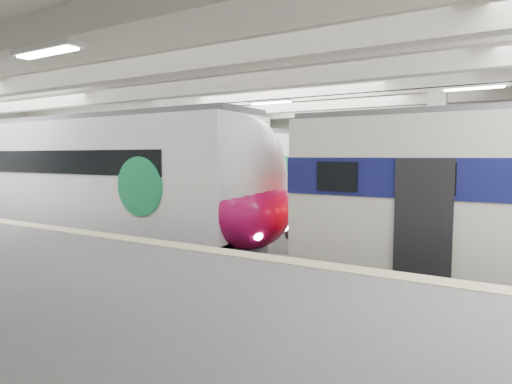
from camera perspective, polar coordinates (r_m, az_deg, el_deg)
The scene contains 3 objects.
station_hall at distance 11.19m, azimuth -7.21°, elevation 5.34°, with size 36.00×24.00×5.75m.
modern_emu at distance 15.83m, azimuth -17.42°, elevation 1.36°, with size 14.19×2.93×4.56m.
far_train at distance 21.92m, azimuth -12.22°, elevation 2.28°, with size 13.30×2.92×4.26m.
Camera 1 is at (6.84, -10.61, 3.14)m, focal length 30.00 mm.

